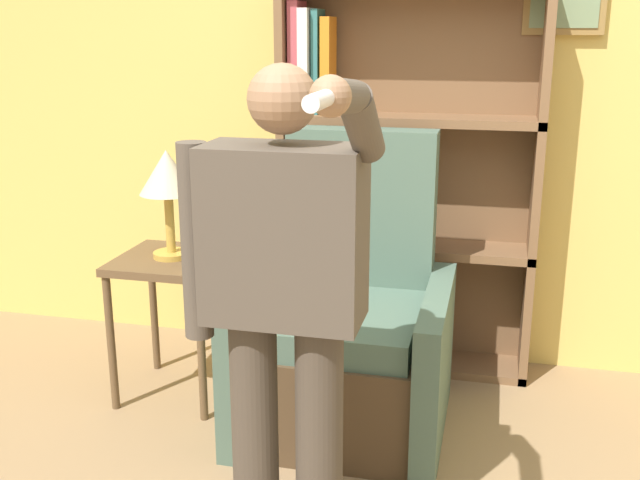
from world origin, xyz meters
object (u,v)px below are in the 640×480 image
Objects in this scene: armchair at (348,337)px; table_lamp at (167,178)px; bookcase at (383,184)px; side_table at (173,280)px; person_standing at (283,293)px.

armchair is 2.55× the size of table_lamp.
side_table is (-0.87, -0.59, -0.37)m from bookcase.
person_standing is at bearing -91.00° from armchair.
armchair reaches higher than table_lamp.
table_lamp is at bearing 180.00° from side_table.
person_standing reaches higher than armchair.
armchair is at bearing 89.00° from person_standing.
bookcase is at bearing 86.47° from armchair.
bookcase is 0.84m from armchair.
bookcase is at bearing 34.35° from table_lamp.
armchair is (-0.04, -0.64, -0.55)m from bookcase.
bookcase reaches higher than person_standing.
bookcase is 1.11m from side_table.
person_standing reaches higher than table_lamp.
armchair is 1.05m from table_lamp.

